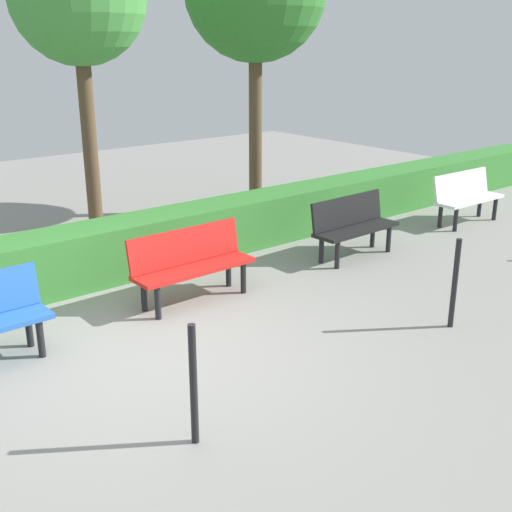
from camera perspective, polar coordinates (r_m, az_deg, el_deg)
The scene contains 7 objects.
ground_plane at distance 6.56m, azimuth -9.68°, elevation -8.46°, with size 23.20×23.20×0.00m, color gray.
bench_white at distance 11.39m, azimuth 18.20°, elevation 5.17°, with size 1.43×0.50×0.86m.
bench_black at distance 9.21m, azimuth 8.62°, elevation 2.84°, with size 1.42×0.49×0.86m.
bench_red at distance 7.58m, azimuth -5.81°, elevation -0.51°, with size 1.52×0.47×0.86m.
hedge_row at distance 8.72m, azimuth -10.14°, elevation 1.06°, with size 19.20×0.71×0.73m, color #387F33.
railing_post_mid at distance 7.15m, azimuth 17.27°, elevation -2.36°, with size 0.06×0.06×1.00m, color black.
railing_post_far at distance 4.94m, azimuth -5.59°, elevation -11.36°, with size 0.06×0.06×1.00m, color black.
Camera 1 is at (2.78, 5.14, 2.97)m, focal length 44.92 mm.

